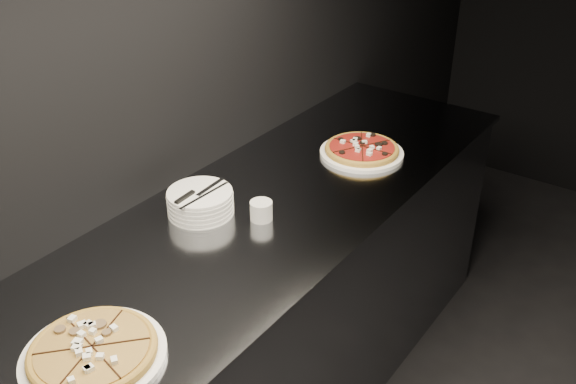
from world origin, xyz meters
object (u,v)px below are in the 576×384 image
Objects in this scene: ramekin at (261,210)px; pizza_tomato at (362,150)px; cutlery at (198,194)px; counter at (271,309)px; pizza_mushroom at (93,352)px; plate_stack at (200,202)px.

pizza_tomato is at bearing 87.17° from ramekin.
cutlery is at bearing -150.24° from ramekin.
pizza_mushroom is at bearing -83.63° from counter.
counter is at bearing 47.72° from plate_stack.
cutlery is 3.13× the size of ramekin.
counter is at bearing 48.20° from cutlery.
pizza_mushroom is at bearing -85.35° from ramekin.
pizza_mushroom reaches higher than pizza_tomato.
plate_stack is (-0.22, -0.69, 0.02)m from pizza_tomato.
pizza_mushroom is 0.69m from cutlery.
cutlery is (-0.21, -0.71, 0.06)m from pizza_tomato.
pizza_tomato is 0.73m from plate_stack.
pizza_mushroom is 5.02× the size of ramekin.
pizza_tomato is 1.51× the size of plate_stack.
cutlery is at bearing -106.52° from pizza_tomato.
plate_stack is 0.05m from cutlery.
plate_stack is at bearing -107.55° from pizza_tomato.
pizza_mushroom is (0.09, -0.83, 0.48)m from counter.
pizza_mushroom is at bearing -73.10° from cutlery.
pizza_mushroom is 0.70m from plate_stack.
plate_stack reaches higher than pizza_mushroom.
plate_stack is at bearing 113.89° from cutlery.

